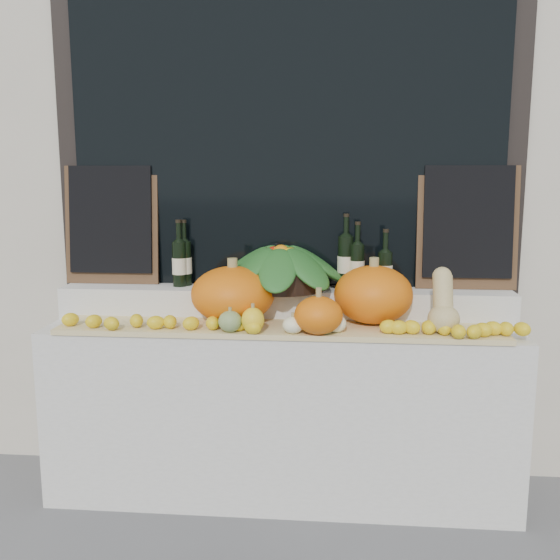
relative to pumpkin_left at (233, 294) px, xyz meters
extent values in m
cube|color=beige|center=(0.23, 0.77, 1.21)|extent=(7.00, 0.90, 4.50)
cube|color=black|center=(0.23, 0.32, 0.86)|extent=(2.40, 0.04, 2.10)
cube|color=black|center=(0.23, 0.29, 0.86)|extent=(2.20, 0.02, 2.00)
cube|color=silver|center=(0.23, 0.05, -0.60)|extent=(2.30, 0.55, 0.88)
cube|color=silver|center=(0.23, 0.20, -0.08)|extent=(2.30, 0.25, 0.16)
cube|color=tan|center=(0.23, -0.08, -0.15)|extent=(2.10, 0.32, 0.02)
ellipsoid|color=orange|center=(0.00, 0.00, 0.00)|extent=(0.53, 0.53, 0.27)
ellipsoid|color=orange|center=(0.68, 0.04, 0.00)|extent=(0.45, 0.45, 0.28)
ellipsoid|color=orange|center=(0.42, -0.19, -0.05)|extent=(0.25, 0.25, 0.17)
ellipsoid|color=tan|center=(0.99, -0.13, -0.07)|extent=(0.14, 0.14, 0.13)
cylinder|color=tan|center=(0.99, -0.08, 0.04)|extent=(0.09, 0.14, 0.18)
sphere|color=tan|center=(0.99, -0.04, 0.11)|extent=(0.09, 0.09, 0.09)
ellipsoid|color=#2A5C1B|center=(0.45, -0.20, -0.09)|extent=(0.10, 0.10, 0.08)
cylinder|color=olive|center=(0.45, -0.20, -0.04)|extent=(0.02, 0.02, 0.02)
ellipsoid|color=#2A5C1B|center=(0.02, -0.20, -0.09)|extent=(0.11, 0.11, 0.10)
cylinder|color=olive|center=(0.02, -0.20, -0.03)|extent=(0.02, 0.02, 0.02)
ellipsoid|color=#FFFACB|center=(0.31, -0.20, -0.10)|extent=(0.10, 0.10, 0.08)
cylinder|color=olive|center=(0.31, -0.20, -0.05)|extent=(0.02, 0.02, 0.02)
ellipsoid|color=yellow|center=(0.12, -0.20, -0.08)|extent=(0.11, 0.11, 0.12)
cylinder|color=olive|center=(0.12, -0.20, -0.01)|extent=(0.02, 0.02, 0.02)
ellipsoid|color=#FFFACB|center=(0.50, -0.16, -0.10)|extent=(0.09, 0.09, 0.08)
cylinder|color=olive|center=(0.50, -0.16, -0.04)|extent=(0.02, 0.02, 0.02)
cylinder|color=black|center=(0.22, 0.18, 0.05)|extent=(0.46, 0.46, 0.10)
cylinder|color=black|center=(-0.31, 0.20, 0.11)|extent=(0.07, 0.07, 0.23)
cylinder|color=black|center=(-0.31, 0.20, 0.28)|extent=(0.03, 0.03, 0.10)
cylinder|color=beige|center=(-0.31, 0.20, 0.10)|extent=(0.08, 0.08, 0.08)
cylinder|color=black|center=(-0.31, 0.20, 0.34)|extent=(0.03, 0.03, 0.02)
cylinder|color=black|center=(-0.29, 0.23, 0.11)|extent=(0.07, 0.07, 0.23)
cylinder|color=black|center=(-0.29, 0.23, 0.28)|extent=(0.03, 0.03, 0.10)
cylinder|color=beige|center=(-0.29, 0.23, 0.10)|extent=(0.08, 0.08, 0.08)
cylinder|color=black|center=(-0.29, 0.23, 0.33)|extent=(0.03, 0.03, 0.02)
cylinder|color=black|center=(0.55, 0.22, 0.13)|extent=(0.08, 0.08, 0.27)
cylinder|color=black|center=(0.55, 0.22, 0.31)|extent=(0.03, 0.03, 0.10)
cylinder|color=beige|center=(0.55, 0.22, 0.12)|extent=(0.08, 0.08, 0.08)
cylinder|color=black|center=(0.55, 0.22, 0.37)|extent=(0.03, 0.03, 0.02)
cylinder|color=black|center=(0.60, 0.20, 0.11)|extent=(0.07, 0.07, 0.23)
cylinder|color=black|center=(0.60, 0.20, 0.28)|extent=(0.03, 0.03, 0.10)
cylinder|color=beige|center=(0.60, 0.20, 0.10)|extent=(0.08, 0.08, 0.08)
cylinder|color=black|center=(0.60, 0.20, 0.33)|extent=(0.03, 0.03, 0.02)
cylinder|color=black|center=(0.74, 0.16, 0.10)|extent=(0.07, 0.07, 0.20)
cylinder|color=black|center=(0.74, 0.16, 0.24)|extent=(0.03, 0.03, 0.10)
cylinder|color=beige|center=(0.74, 0.16, 0.09)|extent=(0.08, 0.08, 0.08)
cylinder|color=black|center=(0.74, 0.16, 0.30)|extent=(0.03, 0.03, 0.02)
cube|color=#4C331E|center=(-0.69, 0.27, 0.31)|extent=(0.50, 0.07, 0.62)
cube|color=black|center=(-0.69, 0.25, 0.34)|extent=(0.44, 0.07, 0.56)
cube|color=#4C331E|center=(1.15, 0.27, 0.31)|extent=(0.50, 0.07, 0.62)
cube|color=black|center=(1.15, 0.25, 0.34)|extent=(0.44, 0.07, 0.56)
camera|label=1|loc=(0.49, -2.93, 0.59)|focal=40.00mm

